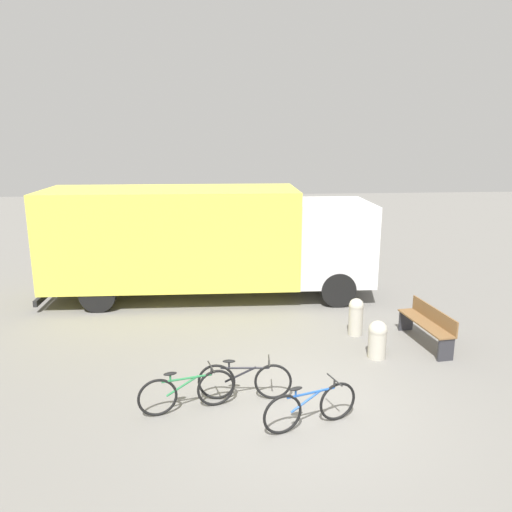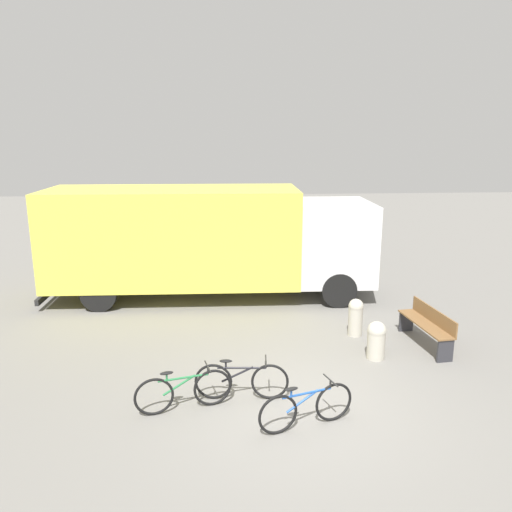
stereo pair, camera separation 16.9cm
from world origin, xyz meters
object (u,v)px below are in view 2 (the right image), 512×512
Objects in this scene: bicycle_far at (306,407)px; park_bench at (428,324)px; bollard_near_bench at (376,339)px; bicycle_middle at (241,380)px; delivery_truck at (206,237)px; bollard_far_bench at (356,316)px; bicycle_near at (183,391)px.

park_bench is at bearing 24.77° from bicycle_far.
bicycle_far is 2.98m from bollard_near_bench.
bollard_near_bench is (1.84, 2.34, 0.08)m from bicycle_far.
delivery_truck is at bearing 101.67° from bicycle_middle.
bicycle_far is (0.97, -0.93, 0.00)m from bicycle_middle.
bollard_near_bench is at bearing -85.22° from bollard_far_bench.
delivery_truck is 11.24× the size of bollard_near_bench.
bollard_far_bench is at bearing 46.07° from bicycle_far.
bicycle_middle is 2.04× the size of bollard_near_bench.
bollard_far_bench reaches higher than park_bench.
bicycle_middle is at bearing -135.77° from bollard_far_bench.
bicycle_near is 2.04m from bicycle_far.
bicycle_far is at bearing -32.23° from bicycle_near.
bollard_far_bench is at bearing 24.42° from bicycle_near.
bicycle_near is at bearing -91.07° from delivery_truck.
park_bench reaches higher than bollard_near_bench.
bollard_far_bench is (3.68, 2.92, 0.12)m from bicycle_near.
bicycle_near is 1.01m from bicycle_middle.
bicycle_near is 1.84× the size of bollard_far_bench.
bollard_near_bench reaches higher than bicycle_near.
bicycle_middle is at bearing 118.41° from bicycle_far.
park_bench is at bearing -25.11° from bollard_far_bench.
bicycle_near is at bearing 107.46° from park_bench.
bicycle_middle is at bearing -153.28° from bollard_near_bench.
delivery_truck is at bearing 45.72° from park_bench.
bicycle_far is 3.96m from bollard_far_bench.
park_bench is at bearing -36.47° from delivery_truck.
delivery_truck is 5.92m from bicycle_middle.
bicycle_middle is (0.97, 0.29, 0.00)m from bicycle_near.
bollard_far_bench is (-1.41, 0.66, -0.02)m from park_bench.
bollard_near_bench is 0.92× the size of bollard_far_bench.
bicycle_middle is 3.78m from bollard_far_bench.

